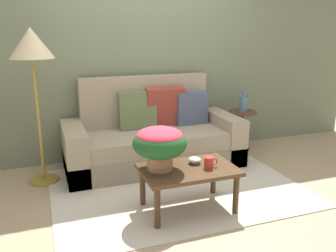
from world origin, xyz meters
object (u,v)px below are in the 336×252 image
object	(u,v)px
floor_lamp	(32,51)
potted_plant	(160,143)
coffee_mug	(209,162)
side_table	(242,123)
snack_bowl	(195,160)
coffee_table	(188,174)
table_vase	(244,103)
couch	(153,138)

from	to	relation	value
floor_lamp	potted_plant	size ratio (longest dim) A/B	3.42
floor_lamp	coffee_mug	bearing A→B (deg)	-39.64
side_table	coffee_mug	world-z (taller)	side_table
coffee_mug	snack_bowl	size ratio (longest dim) A/B	1.10
coffee_table	potted_plant	world-z (taller)	potted_plant
side_table	floor_lamp	size ratio (longest dim) A/B	0.33
table_vase	coffee_table	bearing A→B (deg)	-135.77
snack_bowl	couch	bearing A→B (deg)	92.41
coffee_table	potted_plant	xyz separation A→B (m)	(-0.25, 0.06, 0.30)
snack_bowl	table_vase	bearing A→B (deg)	44.48
coffee_table	floor_lamp	xyz separation A→B (m)	(-1.22, 1.10, 1.04)
potted_plant	coffee_table	bearing A→B (deg)	-13.65
coffee_table	snack_bowl	size ratio (longest dim) A/B	7.20
couch	table_vase	size ratio (longest dim) A/B	7.62
snack_bowl	table_vase	xyz separation A→B (m)	(1.26, 1.23, 0.21)
couch	coffee_mug	size ratio (longest dim) A/B	15.96
table_vase	couch	bearing A→B (deg)	-174.83
couch	side_table	xyz separation A→B (m)	(1.29, 0.11, 0.05)
potted_plant	floor_lamp	bearing A→B (deg)	133.18
coffee_mug	table_vase	size ratio (longest dim) A/B	0.48
coffee_mug	table_vase	xyz separation A→B (m)	(1.18, 1.37, 0.19)
couch	potted_plant	distance (m)	1.22
snack_bowl	side_table	bearing A→B (deg)	44.55
potted_plant	snack_bowl	distance (m)	0.40
coffee_table	snack_bowl	bearing A→B (deg)	40.80
coffee_table	table_vase	size ratio (longest dim) A/B	3.12
floor_lamp	table_vase	xyz separation A→B (m)	(2.57, 0.22, -0.74)
couch	floor_lamp	distance (m)	1.66
couch	coffee_table	size ratio (longest dim) A/B	2.44
floor_lamp	snack_bowl	world-z (taller)	floor_lamp
side_table	floor_lamp	world-z (taller)	floor_lamp
coffee_mug	snack_bowl	distance (m)	0.16
coffee_table	coffee_mug	distance (m)	0.21
floor_lamp	coffee_mug	world-z (taller)	floor_lamp
side_table	potted_plant	xyz separation A→B (m)	(-1.59, -1.25, 0.28)
snack_bowl	table_vase	size ratio (longest dim) A/B	0.43
couch	snack_bowl	xyz separation A→B (m)	(0.05, -1.12, 0.12)
side_table	snack_bowl	xyz separation A→B (m)	(-1.25, -1.23, 0.07)
table_vase	side_table	bearing A→B (deg)	-145.20
potted_plant	snack_bowl	bearing A→B (deg)	3.84
snack_bowl	potted_plant	bearing A→B (deg)	-176.16
floor_lamp	snack_bowl	bearing A→B (deg)	-37.57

